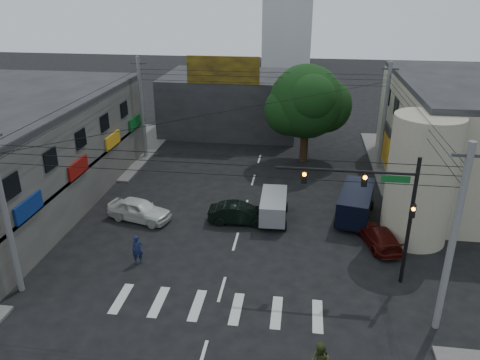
% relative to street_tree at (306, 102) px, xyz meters
% --- Properties ---
extents(ground, '(160.00, 160.00, 0.00)m').
position_rel_street_tree_xyz_m(ground, '(-4.00, -17.00, -5.47)').
color(ground, black).
rests_on(ground, ground).
extents(sidewalk_far_left, '(16.00, 16.00, 0.15)m').
position_rel_street_tree_xyz_m(sidewalk_far_left, '(-22.00, 1.00, -5.40)').
color(sidewalk_far_left, '#514F4C').
rests_on(sidewalk_far_left, ground).
extents(sidewalk_far_right, '(16.00, 16.00, 0.15)m').
position_rel_street_tree_xyz_m(sidewalk_far_right, '(14.00, 1.00, -5.40)').
color(sidewalk_far_right, '#514F4C').
rests_on(sidewalk_far_right, ground).
extents(corner_column, '(4.00, 4.00, 8.00)m').
position_rel_street_tree_xyz_m(corner_column, '(7.00, -13.00, -1.47)').
color(corner_column, gray).
rests_on(corner_column, ground).
extents(building_far, '(14.00, 10.00, 6.00)m').
position_rel_street_tree_xyz_m(building_far, '(-8.00, 9.00, -2.47)').
color(building_far, '#232326').
rests_on(building_far, ground).
extents(billboard, '(7.00, 0.30, 2.60)m').
position_rel_street_tree_xyz_m(billboard, '(-8.00, 4.10, 1.83)').
color(billboard, olive).
rests_on(billboard, building_far).
extents(street_tree, '(6.40, 6.40, 8.70)m').
position_rel_street_tree_xyz_m(street_tree, '(0.00, 0.00, 0.00)').
color(street_tree, black).
rests_on(street_tree, ground).
extents(traffic_gantry, '(7.10, 0.35, 7.20)m').
position_rel_street_tree_xyz_m(traffic_gantry, '(3.82, -18.00, -0.64)').
color(traffic_gantry, black).
rests_on(traffic_gantry, ground).
extents(utility_pole_near_left, '(0.32, 0.32, 9.20)m').
position_rel_street_tree_xyz_m(utility_pole_near_left, '(-14.50, -21.50, -0.87)').
color(utility_pole_near_left, '#59595B').
rests_on(utility_pole_near_left, ground).
extents(utility_pole_near_right, '(0.32, 0.32, 9.20)m').
position_rel_street_tree_xyz_m(utility_pole_near_right, '(6.50, -21.50, -0.87)').
color(utility_pole_near_right, '#59595B').
rests_on(utility_pole_near_right, ground).
extents(utility_pole_far_left, '(0.32, 0.32, 9.20)m').
position_rel_street_tree_xyz_m(utility_pole_far_left, '(-14.50, -1.00, -0.87)').
color(utility_pole_far_left, '#59595B').
rests_on(utility_pole_far_left, ground).
extents(utility_pole_far_right, '(0.32, 0.32, 9.20)m').
position_rel_street_tree_xyz_m(utility_pole_far_right, '(6.50, -1.00, -0.87)').
color(utility_pole_far_right, '#59595B').
rests_on(utility_pole_far_right, ground).
extents(dark_sedan, '(1.77, 4.28, 1.37)m').
position_rel_street_tree_xyz_m(dark_sedan, '(-4.10, -12.48, -4.79)').
color(dark_sedan, black).
rests_on(dark_sedan, ground).
extents(white_compact, '(3.93, 5.29, 1.51)m').
position_rel_street_tree_xyz_m(white_compact, '(-10.92, -13.00, -4.72)').
color(white_compact, silver).
rests_on(white_compact, ground).
extents(maroon_sedan, '(3.82, 5.06, 1.22)m').
position_rel_street_tree_xyz_m(maroon_sedan, '(4.80, -14.22, -4.86)').
color(maroon_sedan, '#3D0C08').
rests_on(maroon_sedan, ground).
extents(silver_minivan, '(4.11, 1.87, 1.74)m').
position_rel_street_tree_xyz_m(silver_minivan, '(-1.88, -11.69, -4.60)').
color(silver_minivan, '#97989E').
rests_on(silver_minivan, ground).
extents(navy_van, '(6.02, 4.05, 2.09)m').
position_rel_street_tree_xyz_m(navy_van, '(3.64, -10.75, -4.43)').
color(navy_van, black).
rests_on(navy_van, ground).
extents(traffic_officer, '(0.95, 0.89, 1.75)m').
position_rel_street_tree_xyz_m(traffic_officer, '(-9.22, -18.18, -4.60)').
color(traffic_officer, '#131B43').
rests_on(traffic_officer, ground).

